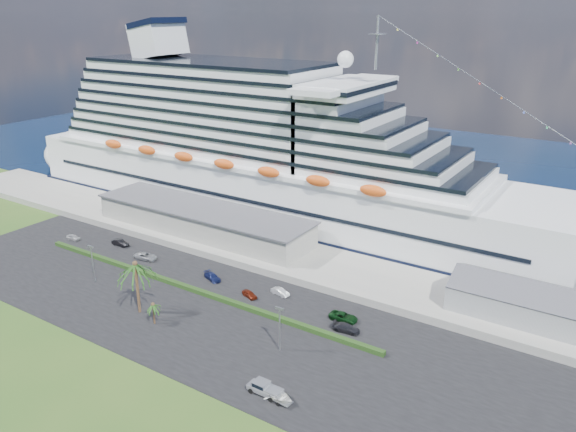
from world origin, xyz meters
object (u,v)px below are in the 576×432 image
Objects in this scene: parked_car_3 at (212,277)px; boat_trailer at (279,396)px; cruise_ship at (267,157)px; pickup_truck at (265,388)px.

boat_trailer reaches higher than parked_car_3.
boat_trailer is (49.00, -67.46, -15.54)m from cruise_ship.
pickup_truck is 2.87m from boat_trailer.
cruise_ship is 82.91m from pickup_truck.
parked_car_3 is 0.84× the size of pickup_truck.
cruise_ship is 84.82m from boat_trailer.
pickup_truck reaches higher than boat_trailer.
boat_trailer is at bearing -6.77° from pickup_truck.
parked_car_3 is 40.66m from pickup_truck.
boat_trailer is (34.58, -25.76, 0.32)m from parked_car_3.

